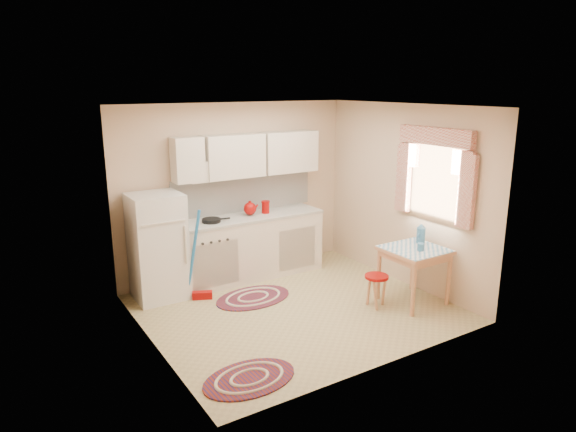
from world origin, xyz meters
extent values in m
plane|color=tan|center=(0.00, 0.00, 0.00)|extent=(3.60, 3.60, 0.00)
cube|color=silver|center=(0.00, 0.00, 2.50)|extent=(3.60, 3.20, 0.04)
cube|color=tan|center=(0.00, 1.60, 1.25)|extent=(3.60, 0.04, 2.50)
cube|color=tan|center=(0.00, -1.60, 1.25)|extent=(3.60, 0.04, 2.50)
cube|color=tan|center=(-1.80, 0.00, 1.25)|extent=(0.04, 3.20, 2.50)
cube|color=tan|center=(1.80, 0.00, 1.25)|extent=(0.04, 3.20, 2.50)
cube|color=white|center=(0.12, 1.59, 1.20)|extent=(2.25, 0.03, 0.55)
cube|color=beige|center=(0.12, 1.44, 1.77)|extent=(2.25, 0.33, 0.60)
cube|color=white|center=(1.78, -0.55, 1.55)|extent=(0.04, 0.85, 0.95)
cube|color=silver|center=(-1.32, 1.25, 0.70)|extent=(0.65, 0.60, 1.40)
cube|color=beige|center=(0.01, 1.30, 0.44)|extent=(2.25, 0.60, 0.88)
cube|color=#AFAEA6|center=(0.01, 1.30, 0.90)|extent=(2.27, 0.62, 0.04)
cylinder|color=black|center=(-0.55, 1.25, 0.94)|extent=(0.29, 0.29, 0.05)
cylinder|color=#910605|center=(0.33, 1.30, 1.00)|extent=(0.13, 0.13, 0.16)
cube|color=tan|center=(1.40, -0.63, 0.36)|extent=(0.72, 0.72, 0.72)
cylinder|color=#910605|center=(0.90, -0.49, 0.21)|extent=(0.36, 0.36, 0.42)
cylinder|color=teal|center=(1.39, -0.73, 0.77)|extent=(0.11, 0.11, 0.10)
camera|label=1|loc=(-3.26, -5.01, 2.75)|focal=32.00mm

